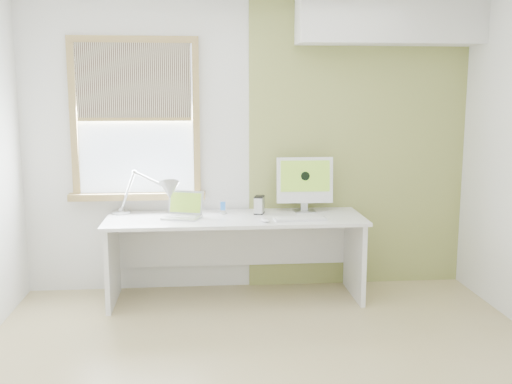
{
  "coord_description": "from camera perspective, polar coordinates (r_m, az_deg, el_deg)",
  "views": [
    {
      "loc": [
        -0.42,
        -3.6,
        1.79
      ],
      "look_at": [
        0.0,
        1.05,
        1.0
      ],
      "focal_mm": 41.78,
      "sensor_mm": 36.0,
      "label": 1
    }
  ],
  "objects": [
    {
      "name": "accent_wall",
      "position": [
        5.54,
        9.73,
        4.4
      ],
      "size": [
        2.0,
        0.02,
        2.6
      ],
      "primitive_type": "cube",
      "color": "#989B49",
      "rests_on": "room"
    },
    {
      "name": "mouse",
      "position": [
        4.89,
        0.89,
        -2.72
      ],
      "size": [
        0.09,
        0.12,
        0.03
      ],
      "primitive_type": "ellipsoid",
      "rotation": [
        0.0,
        0.0,
        0.33
      ],
      "color": "white",
      "rests_on": "desk"
    },
    {
      "name": "laptop",
      "position": [
        5.11,
        -6.96,
        -1.82
      ],
      "size": [
        0.37,
        0.33,
        0.22
      ],
      "color": "#B6B9BB",
      "rests_on": "desk"
    },
    {
      "name": "desk_lamp",
      "position": [
        5.15,
        -9.17,
        -0.08
      ],
      "size": [
        0.64,
        0.42,
        0.39
      ],
      "color": "#B6B9BB",
      "rests_on": "desk"
    },
    {
      "name": "desk",
      "position": [
        5.2,
        -2.01,
        -4.37
      ],
      "size": [
        2.2,
        0.7,
        0.73
      ],
      "color": "white",
      "rests_on": "room"
    },
    {
      "name": "window",
      "position": [
        5.35,
        -11.47,
        6.79
      ],
      "size": [
        1.2,
        0.14,
        1.42
      ],
      "color": "olive",
      "rests_on": "room"
    },
    {
      "name": "keyboard",
      "position": [
        4.98,
        4.28,
        -2.6
      ],
      "size": [
        0.44,
        0.15,
        0.02
      ],
      "color": "white",
      "rests_on": "desk"
    },
    {
      "name": "external_drive",
      "position": [
        5.21,
        0.32,
        -1.24
      ],
      "size": [
        0.11,
        0.14,
        0.16
      ],
      "color": "#B6B9BB",
      "rests_on": "desk"
    },
    {
      "name": "phone_dock",
      "position": [
        5.23,
        -3.19,
        -1.73
      ],
      "size": [
        0.07,
        0.07,
        0.12
      ],
      "color": "#B6B9BB",
      "rests_on": "desk"
    },
    {
      "name": "imac",
      "position": [
        5.29,
        4.69,
        1.03
      ],
      "size": [
        0.5,
        0.17,
        0.49
      ],
      "color": "#B6B9BB",
      "rests_on": "desk"
    },
    {
      "name": "soffit",
      "position": [
        5.45,
        12.65,
        15.81
      ],
      "size": [
        1.6,
        0.4,
        0.42
      ],
      "primitive_type": "cube",
      "color": "white",
      "rests_on": "room"
    },
    {
      "name": "room",
      "position": [
        3.65,
        1.49,
        1.91
      ],
      "size": [
        4.04,
        3.54,
        2.64
      ],
      "color": "tan",
      "rests_on": "ground"
    }
  ]
}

